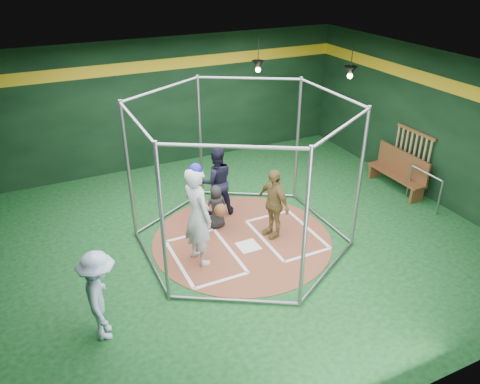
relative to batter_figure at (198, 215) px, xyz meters
name	(u,v)px	position (x,y,z in m)	size (l,w,h in m)	color
room_shell	(242,164)	(1.08, 0.31, 0.70)	(10.10, 9.10, 3.53)	#0D3915
clay_disc	(242,239)	(1.08, 0.30, -1.04)	(3.80, 3.80, 0.01)	brown
home_plate	(248,246)	(1.08, 0.00, -1.03)	(0.43, 0.43, 0.01)	white
batter_box_left	(205,256)	(0.13, 0.05, -1.03)	(1.17, 1.77, 0.01)	white
batter_box_right	(286,234)	(2.03, 0.05, -1.03)	(1.17, 1.77, 0.01)	white
batting_cage	(242,176)	(1.08, 0.30, 0.45)	(4.05, 4.67, 3.00)	gray
bat_rack	(413,149)	(6.01, 0.70, 0.00)	(0.07, 1.25, 0.98)	brown
pendant_lamp_near	(258,65)	(3.28, 3.90, 1.69)	(0.34, 0.34, 0.90)	black
pendant_lamp_far	(350,71)	(5.08, 2.30, 1.69)	(0.34, 0.34, 0.90)	black
batter_figure	(198,215)	(0.00, 0.00, 0.00)	(0.63, 0.83, 2.10)	silver
visitor_leopard	(273,203)	(1.75, 0.19, -0.27)	(0.90, 0.38, 1.54)	#A18645
catcher_figure	(217,207)	(0.80, 0.98, -0.54)	(0.49, 0.55, 0.99)	black
umpire	(216,181)	(1.04, 1.56, -0.22)	(0.80, 0.62, 1.64)	black
bystander_blue	(100,296)	(-2.08, -1.22, -0.27)	(1.01, 0.58, 1.57)	#A6C0DC
dugout_bench	(399,170)	(5.71, 0.73, -0.54)	(0.40, 1.72, 1.01)	brown
steel_railing	(425,184)	(5.63, -0.21, -0.47)	(0.05, 1.01, 0.87)	gray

